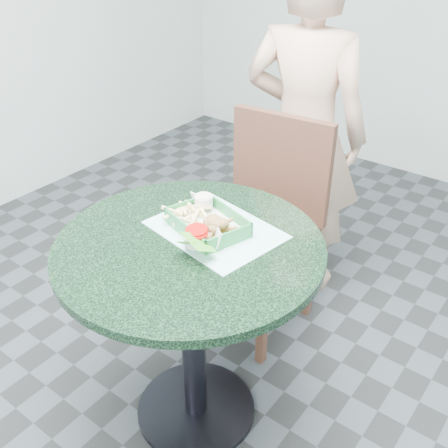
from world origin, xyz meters
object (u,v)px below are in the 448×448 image
Objects in this scene: cafe_table at (191,292)px; dining_chair at (265,211)px; sauce_ramekin at (195,207)px; food_basket at (208,231)px; diner_person at (304,129)px; crab_sandwich at (220,230)px.

dining_chair reaches higher than cafe_table.
sauce_ramekin is at bearing 124.23° from cafe_table.
food_basket is 3.88× the size of sauce_ramekin.
dining_chair is 3.87× the size of food_basket.
dining_chair is at bearing 82.83° from diner_person.
dining_chair reaches higher than sauce_ramekin.
crab_sandwich is at bearing -21.66° from sauce_ramekin.
food_basket is at bearing 89.16° from diner_person.
food_basket reaches higher than cafe_table.
diner_person reaches higher than cafe_table.
diner_person is (-0.02, 0.33, 0.26)m from dining_chair.
cafe_table is at bearing 88.39° from diner_person.
crab_sandwich is at bearing -76.05° from dining_chair.
dining_chair is (-0.14, 0.64, -0.05)m from cafe_table.
diner_person is 0.83m from sauce_ramekin.
food_basket is at bearing -26.75° from sauce_ramekin.
sauce_ramekin is (0.06, -0.83, 0.01)m from diner_person.
sauce_ramekin is (-0.10, 0.14, 0.22)m from cafe_table.
cafe_table is 0.90× the size of dining_chair.
sauce_ramekin is at bearing -90.64° from dining_chair.
dining_chair reaches higher than crab_sandwich.
crab_sandwich is at bearing 92.89° from diner_person.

